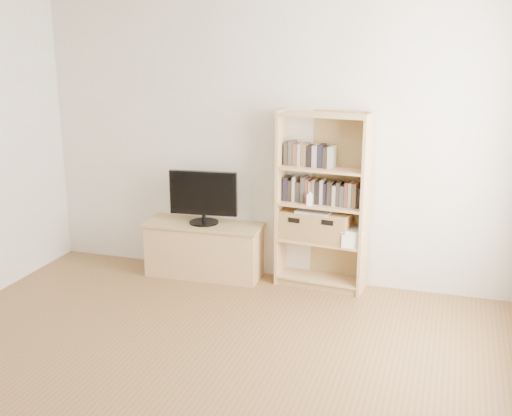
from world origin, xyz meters
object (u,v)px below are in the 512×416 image
at_px(television, 203,197).
at_px(laptop, 315,211).
at_px(tv_stand, 205,250).
at_px(basket_left, 299,224).
at_px(basket_right, 332,227).
at_px(bookshelf, 322,202).
at_px(baby_monitor, 310,200).

height_order(television, laptop, television).
xyz_separation_m(tv_stand, laptop, (1.07, 0.05, 0.47)).
bearing_deg(laptop, basket_left, 179.87).
relative_size(basket_left, basket_right, 0.94).
bearing_deg(tv_stand, basket_right, -0.00).
distance_m(bookshelf, basket_right, 0.25).
relative_size(bookshelf, baby_monitor, 16.11).
bearing_deg(basket_right, baby_monitor, -154.05).
bearing_deg(basket_right, television, -171.11).
distance_m(basket_right, laptop, 0.21).
relative_size(baby_monitor, basket_left, 0.32).
height_order(basket_right, laptop, laptop).
bearing_deg(laptop, tv_stand, -167.43).
distance_m(baby_monitor, basket_right, 0.33).
height_order(tv_stand, television, television).
bearing_deg(television, bookshelf, -2.82).
bearing_deg(bookshelf, basket_right, -2.60).
bearing_deg(bookshelf, laptop, -161.43).
distance_m(baby_monitor, basket_left, 0.31).
bearing_deg(television, baby_monitor, -7.08).
relative_size(tv_stand, baby_monitor, 10.83).
height_order(bookshelf, basket_left, bookshelf).
bearing_deg(baby_monitor, tv_stand, 165.66).
bearing_deg(baby_monitor, bookshelf, 26.77).
distance_m(tv_stand, bookshelf, 1.27).
relative_size(basket_left, laptop, 0.98).
height_order(bookshelf, television, bookshelf).
distance_m(bookshelf, television, 1.13).
height_order(tv_stand, bookshelf, bookshelf).
distance_m(tv_stand, television, 0.53).
relative_size(tv_stand, bookshelf, 0.67).
distance_m(baby_monitor, laptop, 0.15).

